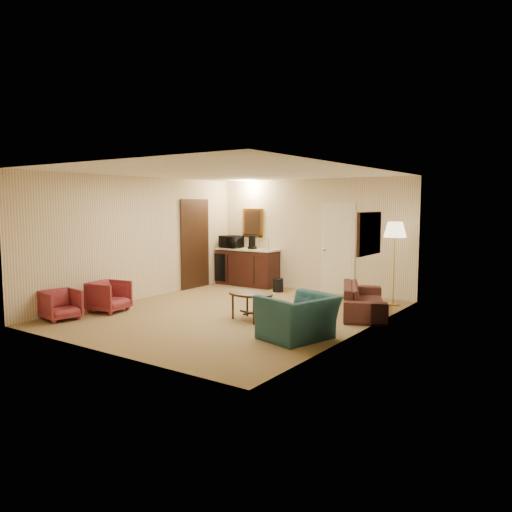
{
  "coord_description": "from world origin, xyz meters",
  "views": [
    {
      "loc": [
        5.57,
        -7.29,
        2.03
      ],
      "look_at": [
        0.16,
        0.5,
        1.04
      ],
      "focal_mm": 35.0,
      "sensor_mm": 36.0,
      "label": 1
    }
  ],
  "objects": [
    {
      "name": "coffee_table",
      "position": [
        0.6,
        -0.31,
        0.24
      ],
      "size": [
        0.96,
        0.75,
        0.49
      ],
      "primitive_type": "cube",
      "rotation": [
        0.0,
        0.0,
        -0.22
      ],
      "color": "black",
      "rests_on": "ground"
    },
    {
      "name": "microwave",
      "position": [
        -2.1,
        2.65,
        1.11
      ],
      "size": [
        0.61,
        0.41,
        0.38
      ],
      "primitive_type": "imported",
      "rotation": [
        0.0,
        0.0,
        -0.18
      ],
      "color": "black",
      "rests_on": "wetbar_cabinet"
    },
    {
      "name": "floor_lamp",
      "position": [
        2.2,
        2.4,
        0.84
      ],
      "size": [
        0.59,
        0.59,
        1.68
      ],
      "primitive_type": "cube",
      "rotation": [
        0.0,
        0.0,
        -0.43
      ],
      "color": "gold",
      "rests_on": "ground"
    },
    {
      "name": "rose_chair_near",
      "position": [
        -1.99,
        -1.26,
        0.32
      ],
      "size": [
        0.69,
        0.72,
        0.65
      ],
      "primitive_type": "imported",
      "rotation": [
        0.0,
        0.0,
        1.75
      ],
      "color": "maroon",
      "rests_on": "ground"
    },
    {
      "name": "rose_chair_far",
      "position": [
        -2.15,
        -2.18,
        0.3
      ],
      "size": [
        0.62,
        0.65,
        0.59
      ],
      "primitive_type": "imported",
      "rotation": [
        0.0,
        0.0,
        1.4
      ],
      "color": "maroon",
      "rests_on": "ground"
    },
    {
      "name": "ground",
      "position": [
        0.0,
        0.0,
        0.0
      ],
      "size": [
        6.0,
        6.0,
        0.0
      ],
      "primitive_type": "plane",
      "color": "olive",
      "rests_on": "ground"
    },
    {
      "name": "coffee_maker",
      "position": [
        -1.49,
        2.71,
        1.08
      ],
      "size": [
        0.18,
        0.18,
        0.32
      ],
      "primitive_type": "cylinder",
      "rotation": [
        0.0,
        0.0,
        0.01
      ],
      "color": "black",
      "rests_on": "wetbar_cabinet"
    },
    {
      "name": "sofa",
      "position": [
        2.03,
        1.3,
        0.37
      ],
      "size": [
        1.29,
        1.95,
        0.74
      ],
      "primitive_type": "imported",
      "rotation": [
        0.0,
        0.0,
        2.0
      ],
      "color": "black",
      "rests_on": "ground"
    },
    {
      "name": "room_walls",
      "position": [
        -0.1,
        0.77,
        1.72
      ],
      "size": [
        5.02,
        6.01,
        2.61
      ],
      "color": "beige",
      "rests_on": "ground"
    },
    {
      "name": "wetbar_cabinet",
      "position": [
        -1.65,
        2.72,
        0.46
      ],
      "size": [
        1.64,
        0.58,
        0.92
      ],
      "primitive_type": "cube",
      "color": "black",
      "rests_on": "ground"
    },
    {
      "name": "waste_bin",
      "position": [
        -0.52,
        2.37,
        0.15
      ],
      "size": [
        0.3,
        0.3,
        0.31
      ],
      "primitive_type": "cylinder",
      "rotation": [
        0.0,
        0.0,
        -0.27
      ],
      "color": "black",
      "rests_on": "ground"
    },
    {
      "name": "teal_armchair",
      "position": [
        1.9,
        -0.9,
        0.45
      ],
      "size": [
        0.92,
        1.17,
        0.9
      ],
      "primitive_type": "imported",
      "rotation": [
        0.0,
        0.0,
        -1.84
      ],
      "color": "#1F4C4E",
      "rests_on": "ground"
    }
  ]
}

